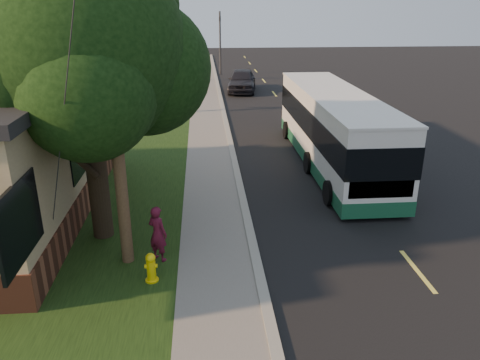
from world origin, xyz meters
name	(u,v)px	position (x,y,z in m)	size (l,w,h in m)	color
ground	(259,278)	(0.00, 0.00, 0.00)	(120.00, 120.00, 0.00)	black
road	(321,151)	(4.00, 10.00, 0.01)	(8.00, 80.00, 0.01)	black
curb	(232,152)	(0.00, 10.00, 0.06)	(0.25, 80.00, 0.12)	gray
sidewalk	(210,153)	(-1.00, 10.00, 0.04)	(2.00, 80.00, 0.08)	slate
grass_verge	(130,156)	(-4.50, 10.00, 0.04)	(5.00, 80.00, 0.07)	black
fire_hydrant	(151,267)	(-2.60, 0.00, 0.43)	(0.32, 0.32, 0.74)	yellow
utility_pole	(111,83)	(-3.31, 0.99, 4.63)	(2.86, 3.21, 9.07)	#473321
leafy_tree	(85,51)	(-4.17, 2.65, 5.17)	(6.30, 6.00, 7.80)	black
bare_tree_near	(163,78)	(-3.50, 18.00, 2.15)	(1.38, 1.21, 4.31)	black
bare_tree_far	(180,57)	(-3.00, 30.00, 2.00)	(1.38, 1.21, 4.03)	black
traffic_signal	(220,39)	(0.50, 34.00, 3.16)	(0.18, 0.22, 5.50)	#2D2D30
transit_bus	(333,127)	(3.97, 8.23, 1.59)	(2.55, 11.05, 2.99)	silver
skateboarder	(158,234)	(-2.50, 0.99, 0.82)	(0.55, 0.36, 1.50)	#531026
dumpster	(3,170)	(-8.39, 6.45, 0.75)	(1.91, 1.71, 1.41)	black
distant_car	(242,80)	(1.72, 25.21, 0.82)	(1.95, 4.84, 1.65)	black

